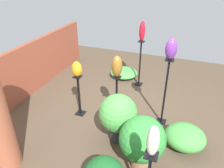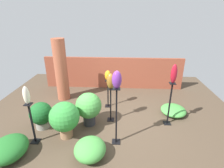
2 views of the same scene
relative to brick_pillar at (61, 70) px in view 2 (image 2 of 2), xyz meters
The scene contains 19 objects.
ground_plane 2.47m from the brick_pillar, 37.93° to the right, with size 8.00×8.00×0.00m, color #4C3D2D.
brick_wall_back 2.13m from the brick_pillar, 32.76° to the left, with size 5.60×0.12×1.28m, color brown.
brick_pillar is the anchor object (origin of this frame).
pedestal_bronze 2.32m from the brick_pillar, 35.60° to the right, with size 0.20×0.20×1.01m.
pedestal_amber 1.86m from the brick_pillar, 16.38° to the right, with size 0.20×0.20×0.94m.
pedestal_violet 3.04m from the brick_pillar, 48.22° to the right, with size 0.20×0.20×1.44m.
pedestal_ivory 2.43m from the brick_pillar, 89.26° to the right, with size 0.20×0.20×1.05m.
pedestal_ruby 3.74m from the brick_pillar, 21.94° to the right, with size 0.20×0.20×1.25m.
art_vase_bronze 2.24m from the brick_pillar, 35.60° to the right, with size 0.21×0.21×0.44m, color brown.
art_vase_amber 1.74m from the brick_pillar, 16.38° to the right, with size 0.20×0.21×0.33m, color orange.
art_vase_violet 3.06m from the brick_pillar, 48.22° to the right, with size 0.21×0.21×0.40m, color #6B2D8C.
art_vase_ivory 2.36m from the brick_pillar, 89.26° to the right, with size 0.14×0.14×0.43m, color beige.
art_vase_ruby 3.73m from the brick_pillar, 21.94° to the right, with size 0.16×0.15×0.51m, color maroon.
potted_plant_front_left 2.29m from the brick_pillar, 70.82° to the right, with size 0.74×0.74×0.96m.
potted_plant_walkway_edge 1.89m from the brick_pillar, 90.97° to the right, with size 0.60×0.60×0.75m.
potted_plant_near_pillar 2.03m from the brick_pillar, 51.43° to the right, with size 0.71×0.71×0.95m.
foliage_bed_east 3.96m from the brick_pillar, 12.79° to the right, with size 0.76×0.81×0.25m, color #479942.
foliage_bed_west 3.23m from the brick_pillar, 62.01° to the right, with size 0.69×0.74×0.42m, color #479942.
foliage_bed_center 2.99m from the brick_pillar, 95.94° to the right, with size 0.77×0.89×0.44m, color #236B28.
Camera 2 is at (0.36, -4.31, 2.95)m, focal length 28.00 mm.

